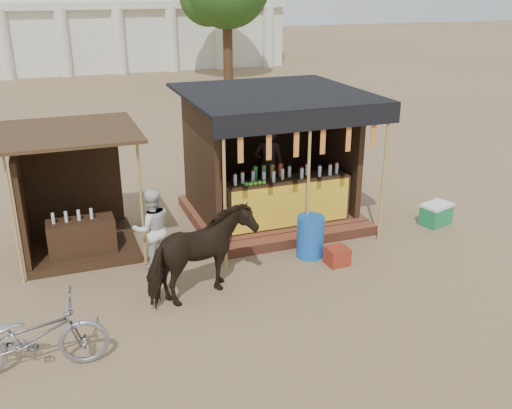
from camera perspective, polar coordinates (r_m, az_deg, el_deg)
The scene contains 9 objects.
ground at distance 9.37m, azimuth 3.46°, elevation -9.63°, with size 120.00×120.00×0.00m, color #846B4C.
main_stall at distance 12.14m, azimuth 1.54°, elevation 3.11°, with size 3.60×3.61×2.78m.
secondary_stall at distance 11.29m, azimuth -18.28°, elevation -0.39°, with size 2.40×2.40×2.38m.
cow at distance 9.14m, azimuth -5.49°, elevation -5.11°, with size 0.82×1.80×1.52m, color black.
motorbike at distance 8.16m, azimuth -21.52°, elevation -12.18°, with size 0.68×1.94×1.02m, color gray.
bystander at distance 10.29m, azimuth -10.34°, elevation -2.39°, with size 0.72×0.56×1.48m, color silver.
blue_barrel at distance 10.68m, azimuth 5.44°, elevation -3.22°, with size 0.51×0.51×0.80m, color blue.
red_crate at distance 10.54m, azimuth 8.12°, elevation -5.12°, with size 0.39×0.36×0.33m, color maroon.
cooler at distance 12.70m, azimuth 17.56°, elevation -0.91°, with size 0.74×0.61×0.46m.
Camera 1 is at (-3.32, -7.34, 4.79)m, focal length 40.00 mm.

